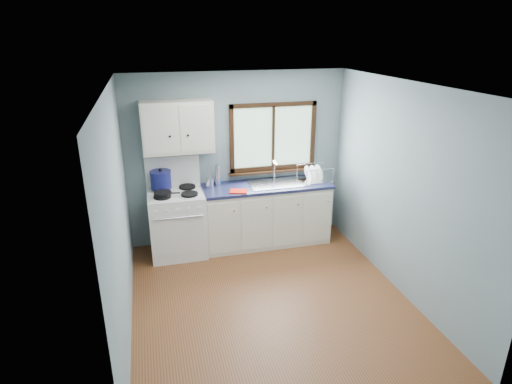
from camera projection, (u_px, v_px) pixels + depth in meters
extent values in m
cube|color=brown|center=(271.00, 301.00, 5.09)|extent=(3.20, 3.60, 0.02)
cube|color=white|center=(274.00, 85.00, 4.20)|extent=(3.20, 3.60, 0.02)
cube|color=gray|center=(237.00, 158.00, 6.28)|extent=(3.20, 0.02, 2.50)
cube|color=gray|center=(345.00, 298.00, 3.00)|extent=(3.20, 0.02, 2.50)
cube|color=gray|center=(118.00, 219.00, 4.27)|extent=(0.02, 3.60, 2.50)
cube|color=gray|center=(404.00, 191.00, 5.02)|extent=(0.02, 3.60, 2.50)
cube|color=white|center=(177.00, 224.00, 6.03)|extent=(0.76, 0.65, 0.92)
cube|color=white|center=(173.00, 171.00, 6.06)|extent=(0.76, 0.05, 0.44)
cube|color=silver|center=(175.00, 193.00, 5.86)|extent=(0.72, 0.59, 0.01)
cylinder|color=black|center=(162.00, 197.00, 5.68)|extent=(0.23, 0.23, 0.03)
cylinder|color=black|center=(190.00, 194.00, 5.76)|extent=(0.23, 0.23, 0.03)
cylinder|color=black|center=(161.00, 189.00, 5.95)|extent=(0.23, 0.23, 0.03)
cylinder|color=black|center=(187.00, 187.00, 6.03)|extent=(0.23, 0.23, 0.03)
cylinder|color=silver|center=(178.00, 218.00, 5.63)|extent=(0.66, 0.02, 0.02)
cube|color=silver|center=(180.00, 237.00, 5.76)|extent=(0.66, 0.01, 0.55)
cube|color=white|center=(266.00, 215.00, 6.36)|extent=(1.85, 0.60, 0.88)
cube|color=black|center=(265.00, 238.00, 6.52)|extent=(1.85, 0.54, 0.08)
cube|color=#161B3C|center=(266.00, 186.00, 6.20)|extent=(1.89, 0.64, 0.04)
cube|color=silver|center=(278.00, 183.00, 6.23)|extent=(0.84, 0.46, 0.01)
cube|color=silver|center=(265.00, 189.00, 6.21)|extent=(0.36, 0.40, 0.14)
cube|color=silver|center=(291.00, 187.00, 6.31)|extent=(0.36, 0.40, 0.14)
cylinder|color=silver|center=(274.00, 170.00, 6.37)|extent=(0.02, 0.02, 0.28)
cylinder|color=silver|center=(276.00, 163.00, 6.26)|extent=(0.02, 0.16, 0.02)
sphere|color=silver|center=(274.00, 161.00, 6.32)|extent=(0.04, 0.04, 0.04)
cube|color=#9EC6A8|center=(273.00, 137.00, 6.28)|extent=(1.22, 0.01, 0.92)
cube|color=black|center=(274.00, 105.00, 6.10)|extent=(1.30, 0.05, 0.06)
cube|color=black|center=(273.00, 168.00, 6.43)|extent=(1.30, 0.05, 0.06)
cube|color=black|center=(232.00, 139.00, 6.12)|extent=(0.06, 0.05, 1.00)
cube|color=black|center=(313.00, 135.00, 6.41)|extent=(0.06, 0.05, 1.00)
cube|color=black|center=(273.00, 137.00, 6.27)|extent=(0.03, 0.05, 0.92)
cube|color=black|center=(273.00, 171.00, 6.42)|extent=(1.36, 0.10, 0.03)
cube|color=white|center=(177.00, 127.00, 5.73)|extent=(0.95, 0.32, 0.70)
cube|color=white|center=(160.00, 131.00, 5.52)|extent=(0.44, 0.01, 0.62)
cube|color=white|center=(197.00, 129.00, 5.63)|extent=(0.44, 0.01, 0.62)
sphere|color=black|center=(170.00, 136.00, 5.57)|extent=(0.03, 0.03, 0.03)
sphere|color=black|center=(188.00, 135.00, 5.62)|extent=(0.03, 0.03, 0.03)
cylinder|color=black|center=(163.00, 193.00, 5.68)|extent=(0.26, 0.26, 0.05)
cube|color=black|center=(175.00, 193.00, 5.70)|extent=(0.13, 0.04, 0.01)
cylinder|color=#151756|center=(161.00, 180.00, 5.89)|extent=(0.34, 0.34, 0.24)
cylinder|color=#151756|center=(160.00, 172.00, 5.85)|extent=(0.36, 0.36, 0.02)
sphere|color=black|center=(160.00, 170.00, 5.84)|extent=(0.05, 0.05, 0.04)
cylinder|color=silver|center=(210.00, 183.00, 6.06)|extent=(0.12, 0.12, 0.14)
cylinder|color=silver|center=(211.00, 173.00, 6.03)|extent=(0.01, 0.01, 0.20)
cylinder|color=silver|center=(208.00, 172.00, 6.02)|extent=(0.01, 0.01, 0.24)
cylinder|color=silver|center=(209.00, 174.00, 6.00)|extent=(0.01, 0.01, 0.18)
cylinder|color=silver|center=(217.00, 175.00, 6.10)|extent=(0.09, 0.09, 0.31)
imported|color=blue|center=(218.00, 177.00, 6.14)|extent=(0.11, 0.11, 0.24)
cube|color=red|center=(238.00, 191.00, 5.91)|extent=(0.28, 0.23, 0.02)
cube|color=silver|center=(315.00, 180.00, 6.36)|extent=(0.48, 0.38, 0.02)
cylinder|color=silver|center=(306.00, 178.00, 6.12)|extent=(0.01, 0.01, 0.22)
cylinder|color=silver|center=(333.00, 175.00, 6.25)|extent=(0.01, 0.01, 0.22)
cylinder|color=silver|center=(297.00, 172.00, 6.40)|extent=(0.01, 0.01, 0.22)
cylinder|color=silver|center=(323.00, 169.00, 6.54)|extent=(0.01, 0.01, 0.22)
cylinder|color=silver|center=(320.00, 170.00, 6.15)|extent=(0.43, 0.05, 0.01)
cylinder|color=silver|center=(310.00, 164.00, 6.43)|extent=(0.43, 0.05, 0.01)
cylinder|color=white|center=(308.00, 174.00, 6.29)|extent=(0.08, 0.24, 0.24)
cylinder|color=white|center=(314.00, 173.00, 6.32)|extent=(0.08, 0.24, 0.24)
cylinder|color=white|center=(319.00, 172.00, 6.35)|extent=(0.08, 0.24, 0.24)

